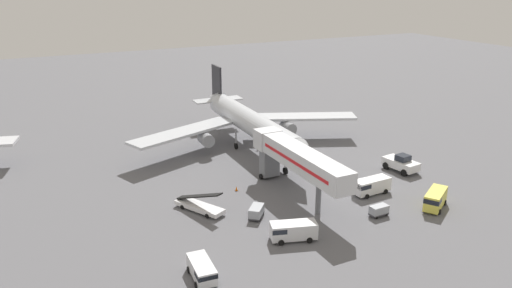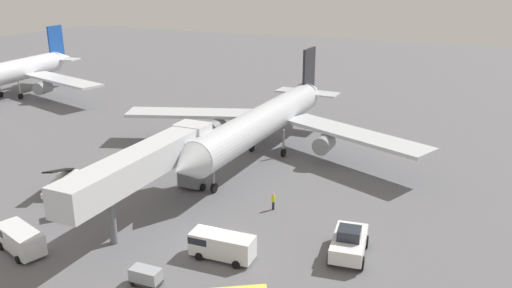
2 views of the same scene
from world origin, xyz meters
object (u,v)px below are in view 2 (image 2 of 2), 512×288
object	(u,v)px
jet_bridge	(150,162)
baggage_cart_outer_right	(146,276)
belt_loader_truck	(61,182)
airplane_background	(6,74)
baggage_cart_rear_left	(68,208)
service_van_near_left	(220,244)
safety_cone_alpha	(132,184)
pushback_tug	(349,242)
airplane_at_gate	(266,120)
service_van_outer_left	(19,238)
ground_crew_worker_foreground	(273,201)

from	to	relation	value
jet_bridge	baggage_cart_outer_right	world-z (taller)	jet_bridge
jet_bridge	belt_loader_truck	distance (m)	14.21
belt_loader_truck	airplane_background	bearing A→B (deg)	145.34
baggage_cart_rear_left	service_van_near_left	bearing A→B (deg)	-2.07
service_van_near_left	safety_cone_alpha	bearing A→B (deg)	150.46
pushback_tug	service_van_near_left	bearing A→B (deg)	-153.80
airplane_background	jet_bridge	bearing A→B (deg)	-28.57
jet_bridge	safety_cone_alpha	world-z (taller)	jet_bridge
safety_cone_alpha	pushback_tug	bearing A→B (deg)	-9.74
airplane_at_gate	service_van_near_left	world-z (taller)	airplane_at_gate
jet_bridge	pushback_tug	size ratio (longest dim) A/B	3.57
jet_bridge	pushback_tug	world-z (taller)	jet_bridge
belt_loader_truck	baggage_cart_outer_right	bearing A→B (deg)	-29.93
service_van_near_left	baggage_cart_rear_left	distance (m)	17.42
pushback_tug	service_van_outer_left	bearing A→B (deg)	-157.11
airplane_at_gate	airplane_background	world-z (taller)	airplane_background
service_van_near_left	service_van_outer_left	xyz separation A→B (m)	(-16.21, -6.16, -0.04)
jet_bridge	ground_crew_worker_foreground	bearing A→B (deg)	30.42
service_van_outer_left	baggage_cart_outer_right	size ratio (longest dim) A/B	2.37
service_van_near_left	airplane_background	world-z (taller)	airplane_background
airplane_at_gate	baggage_cart_rear_left	bearing A→B (deg)	-113.66
ground_crew_worker_foreground	airplane_background	distance (m)	68.73
belt_loader_truck	baggage_cart_rear_left	bearing A→B (deg)	-40.64
jet_bridge	service_van_outer_left	world-z (taller)	jet_bridge
jet_bridge	safety_cone_alpha	bearing A→B (deg)	142.66
jet_bridge	service_van_near_left	world-z (taller)	jet_bridge
airplane_at_gate	ground_crew_worker_foreground	size ratio (longest dim) A/B	24.20
service_van_near_left	baggage_cart_outer_right	size ratio (longest dim) A/B	2.30
service_van_outer_left	baggage_cart_rear_left	size ratio (longest dim) A/B	1.91
airplane_at_gate	jet_bridge	distance (m)	21.01
pushback_tug	safety_cone_alpha	bearing A→B (deg)	170.26
ground_crew_worker_foreground	airplane_background	size ratio (longest dim) A/B	0.04
safety_cone_alpha	baggage_cart_outer_right	bearing A→B (deg)	-49.37
airplane_at_gate	baggage_cart_outer_right	world-z (taller)	airplane_at_gate
airplane_background	service_van_near_left	bearing A→B (deg)	-27.84
service_van_outer_left	safety_cone_alpha	bearing A→B (deg)	90.22
service_van_outer_left	ground_crew_worker_foreground	world-z (taller)	service_van_outer_left
service_van_outer_left	airplane_background	bearing A→B (deg)	140.10
airplane_at_gate	pushback_tug	xyz separation A→B (m)	(16.38, -20.29, -3.53)
service_van_outer_left	airplane_background	xyz separation A→B (m)	(-47.80, 39.97, 3.62)
baggage_cart_outer_right	ground_crew_worker_foreground	size ratio (longest dim) A/B	1.36
belt_loader_truck	pushback_tug	bearing A→B (deg)	-1.37
baggage_cart_rear_left	airplane_background	world-z (taller)	airplane_background
airplane_at_gate	baggage_cart_rear_left	world-z (taller)	airplane_at_gate
airplane_background	safety_cone_alpha	bearing A→B (deg)	-27.25
ground_crew_worker_foreground	airplane_background	xyz separation A→B (m)	(-64.48, 23.47, 3.90)
baggage_cart_outer_right	airplane_at_gate	bearing A→B (deg)	96.19
belt_loader_truck	baggage_cart_rear_left	distance (m)	7.56
pushback_tug	baggage_cart_outer_right	bearing A→B (deg)	-140.85
baggage_cart_outer_right	baggage_cart_rear_left	world-z (taller)	baggage_cart_rear_left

